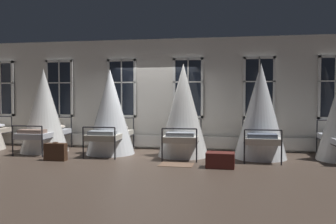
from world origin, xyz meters
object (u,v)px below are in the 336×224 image
at_px(cot_second, 44,112).
at_px(cot_fourth, 183,112).
at_px(cot_fifth, 261,112).
at_px(travel_trunk, 220,160).
at_px(cot_third, 110,113).
at_px(suitcase_dark, 56,152).

height_order(cot_second, cot_fourth, cot_fourth).
xyz_separation_m(cot_second, cot_fourth, (4.11, -0.05, 0.04)).
height_order(cot_fourth, cot_fifth, cot_fourth).
relative_size(cot_fourth, travel_trunk, 3.91).
height_order(cot_third, suitcase_dark, cot_third).
xyz_separation_m(cot_fourth, suitcase_dark, (-3.08, -1.25, -0.99)).
distance_m(cot_second, travel_trunk, 5.46).
bearing_deg(travel_trunk, suitcase_dark, 177.33).
xyz_separation_m(cot_third, cot_fourth, (2.08, -0.03, 0.06)).
bearing_deg(travel_trunk, cot_second, 163.77).
bearing_deg(cot_third, cot_second, 88.77).
height_order(cot_fifth, travel_trunk, cot_fifth).
xyz_separation_m(suitcase_dark, travel_trunk, (4.13, -0.19, -0.05)).
bearing_deg(cot_second, suitcase_dark, -142.70).
bearing_deg(travel_trunk, cot_fifth, 55.87).
bearing_deg(suitcase_dark, travel_trunk, -2.35).
xyz_separation_m(cot_second, suitcase_dark, (1.03, -1.31, -0.95)).
height_order(cot_second, suitcase_dark, cot_second).
distance_m(cot_second, cot_fifth, 6.15).
xyz_separation_m(cot_second, cot_fifth, (6.15, -0.03, 0.03)).
bearing_deg(suitcase_dark, cot_third, 52.10).
bearing_deg(cot_second, travel_trunk, -107.09).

